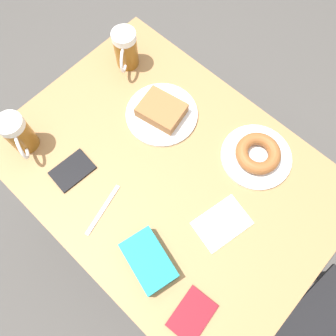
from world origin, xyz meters
TOP-DOWN VIEW (x-y plane):
  - ground_plane at (0.00, 0.00)m, footprint 8.00×8.00m
  - table at (0.00, 0.00)m, footprint 0.76×1.04m
  - plate_with_cake at (-0.13, -0.15)m, footprint 0.24×0.24m
  - plate_with_donut at (-0.22, 0.17)m, footprint 0.22×0.22m
  - beer_mug_left at (-0.20, -0.39)m, footprint 0.11×0.10m
  - beer_mug_center at (0.24, -0.39)m, footprint 0.08×0.12m
  - napkin_folded at (0.01, 0.23)m, footprint 0.18×0.14m
  - fork at (0.23, -0.06)m, footprint 0.17×0.05m
  - passport_near_edge at (0.26, 0.33)m, footprint 0.13×0.10m
  - passport_far_edge at (0.21, -0.22)m, footprint 0.13×0.10m
  - blue_pouch at (0.24, 0.15)m, footprint 0.14×0.18m

SIDE VIEW (x-z plane):
  - ground_plane at x=0.00m, z-range 0.00..0.00m
  - table at x=0.00m, z-range 0.31..1.07m
  - fork at x=0.23m, z-range 0.76..0.76m
  - napkin_folded at x=0.01m, z-range 0.76..0.76m
  - passport_near_edge at x=0.26m, z-range 0.76..0.76m
  - passport_far_edge at x=0.21m, z-range 0.76..0.76m
  - plate_with_cake at x=-0.13m, z-range 0.75..0.80m
  - plate_with_donut at x=-0.22m, z-range 0.75..0.80m
  - blue_pouch at x=0.24m, z-range 0.76..0.81m
  - beer_mug_left at x=-0.20m, z-range 0.76..0.90m
  - beer_mug_center at x=0.24m, z-range 0.76..0.90m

